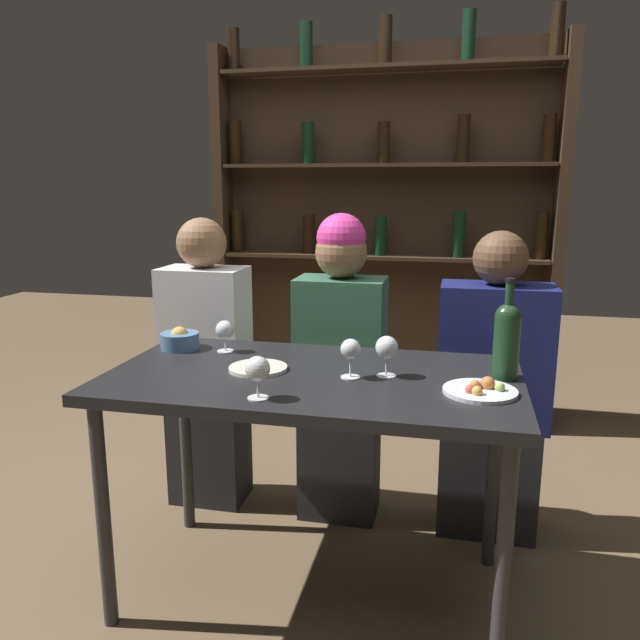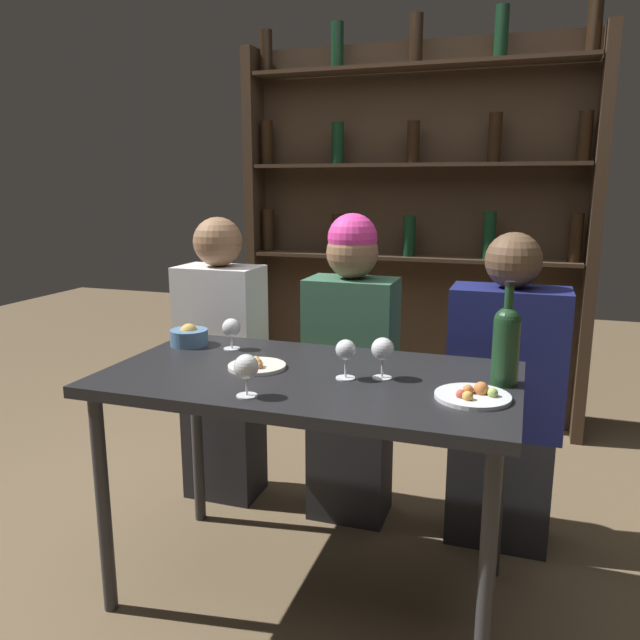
{
  "view_description": "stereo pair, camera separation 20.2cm",
  "coord_description": "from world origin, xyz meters",
  "px_view_note": "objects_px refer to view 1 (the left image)",
  "views": [
    {
      "loc": [
        0.44,
        -1.82,
        1.36
      ],
      "look_at": [
        0.0,
        0.11,
        0.92
      ],
      "focal_mm": 35.0,
      "sensor_mm": 36.0,
      "label": 1
    },
    {
      "loc": [
        0.63,
        -1.77,
        1.36
      ],
      "look_at": [
        0.0,
        0.11,
        0.92
      ],
      "focal_mm": 35.0,
      "sensor_mm": 36.0,
      "label": 2
    }
  ],
  "objects_px": {
    "seated_person_left": "(207,370)",
    "seated_person_right": "(492,397)",
    "food_plate_1": "(481,390)",
    "wine_glass_1": "(351,351)",
    "wine_bottle": "(507,337)",
    "snack_bowl": "(180,340)",
    "wine_glass_2": "(225,331)",
    "seated_person_center": "(340,372)",
    "wine_glass_3": "(387,348)",
    "wine_glass_0": "(258,370)",
    "food_plate_0": "(258,367)"
  },
  "relations": [
    {
      "from": "seated_person_left",
      "to": "seated_person_right",
      "type": "height_order",
      "value": "seated_person_left"
    },
    {
      "from": "food_plate_1",
      "to": "wine_glass_1",
      "type": "bearing_deg",
      "value": 170.96
    },
    {
      "from": "wine_bottle",
      "to": "seated_person_right",
      "type": "height_order",
      "value": "seated_person_right"
    },
    {
      "from": "snack_bowl",
      "to": "seated_person_left",
      "type": "distance_m",
      "value": 0.41
    },
    {
      "from": "wine_glass_2",
      "to": "seated_person_right",
      "type": "xyz_separation_m",
      "value": [
        0.94,
        0.35,
        -0.29
      ]
    },
    {
      "from": "wine_glass_1",
      "to": "seated_person_right",
      "type": "height_order",
      "value": "seated_person_right"
    },
    {
      "from": "wine_glass_2",
      "to": "seated_person_center",
      "type": "xyz_separation_m",
      "value": [
        0.35,
        0.35,
        -0.23
      ]
    },
    {
      "from": "wine_glass_2",
      "to": "seated_person_center",
      "type": "distance_m",
      "value": 0.54
    },
    {
      "from": "seated_person_left",
      "to": "snack_bowl",
      "type": "bearing_deg",
      "value": -81.79
    },
    {
      "from": "food_plate_1",
      "to": "seated_person_center",
      "type": "bearing_deg",
      "value": 130.58
    },
    {
      "from": "wine_glass_2",
      "to": "seated_person_left",
      "type": "distance_m",
      "value": 0.49
    },
    {
      "from": "wine_glass_3",
      "to": "seated_person_left",
      "type": "relative_size",
      "value": 0.11
    },
    {
      "from": "wine_glass_0",
      "to": "snack_bowl",
      "type": "height_order",
      "value": "wine_glass_0"
    },
    {
      "from": "wine_glass_0",
      "to": "seated_person_left",
      "type": "distance_m",
      "value": 0.97
    },
    {
      "from": "wine_glass_0",
      "to": "seated_person_right",
      "type": "distance_m",
      "value": 1.08
    },
    {
      "from": "wine_glass_3",
      "to": "food_plate_0",
      "type": "height_order",
      "value": "wine_glass_3"
    },
    {
      "from": "wine_bottle",
      "to": "seated_person_center",
      "type": "distance_m",
      "value": 0.8
    },
    {
      "from": "wine_glass_2",
      "to": "wine_glass_0",
      "type": "bearing_deg",
      "value": -58.95
    },
    {
      "from": "food_plate_1",
      "to": "seated_person_center",
      "type": "distance_m",
      "value": 0.82
    },
    {
      "from": "seated_person_left",
      "to": "seated_person_center",
      "type": "relative_size",
      "value": 0.98
    },
    {
      "from": "wine_glass_1",
      "to": "food_plate_0",
      "type": "bearing_deg",
      "value": 177.63
    },
    {
      "from": "wine_glass_3",
      "to": "wine_glass_1",
      "type": "bearing_deg",
      "value": -160.3
    },
    {
      "from": "wine_glass_3",
      "to": "seated_person_right",
      "type": "height_order",
      "value": "seated_person_right"
    },
    {
      "from": "snack_bowl",
      "to": "wine_glass_1",
      "type": "bearing_deg",
      "value": -17.31
    },
    {
      "from": "seated_person_right",
      "to": "wine_glass_1",
      "type": "bearing_deg",
      "value": -129.7
    },
    {
      "from": "wine_glass_0",
      "to": "wine_glass_1",
      "type": "bearing_deg",
      "value": 48.4
    },
    {
      "from": "seated_person_left",
      "to": "seated_person_right",
      "type": "relative_size",
      "value": 1.03
    },
    {
      "from": "wine_glass_2",
      "to": "seated_person_left",
      "type": "relative_size",
      "value": 0.09
    },
    {
      "from": "wine_glass_1",
      "to": "food_plate_1",
      "type": "xyz_separation_m",
      "value": [
        0.39,
        -0.06,
        -0.08
      ]
    },
    {
      "from": "wine_glass_2",
      "to": "seated_person_left",
      "type": "bearing_deg",
      "value": 122.96
    },
    {
      "from": "wine_glass_3",
      "to": "food_plate_0",
      "type": "bearing_deg",
      "value": -176.44
    },
    {
      "from": "wine_glass_0",
      "to": "snack_bowl",
      "type": "relative_size",
      "value": 0.88
    },
    {
      "from": "wine_glass_0",
      "to": "seated_person_center",
      "type": "xyz_separation_m",
      "value": [
        0.08,
        0.79,
        -0.24
      ]
    },
    {
      "from": "wine_glass_0",
      "to": "wine_glass_3",
      "type": "relative_size",
      "value": 0.95
    },
    {
      "from": "wine_bottle",
      "to": "wine_glass_3",
      "type": "height_order",
      "value": "wine_bottle"
    },
    {
      "from": "wine_glass_0",
      "to": "wine_bottle",
      "type": "bearing_deg",
      "value": 26.62
    },
    {
      "from": "food_plate_1",
      "to": "seated_person_left",
      "type": "height_order",
      "value": "seated_person_left"
    },
    {
      "from": "wine_glass_2",
      "to": "seated_person_right",
      "type": "height_order",
      "value": "seated_person_right"
    },
    {
      "from": "wine_bottle",
      "to": "snack_bowl",
      "type": "height_order",
      "value": "wine_bottle"
    },
    {
      "from": "wine_glass_2",
      "to": "seated_person_center",
      "type": "bearing_deg",
      "value": 44.8
    },
    {
      "from": "wine_glass_2",
      "to": "food_plate_0",
      "type": "height_order",
      "value": "wine_glass_2"
    },
    {
      "from": "wine_glass_3",
      "to": "wine_glass_0",
      "type": "bearing_deg",
      "value": -138.83
    },
    {
      "from": "wine_glass_1",
      "to": "wine_glass_2",
      "type": "bearing_deg",
      "value": 157.35
    },
    {
      "from": "food_plate_0",
      "to": "seated_person_center",
      "type": "bearing_deg",
      "value": 72.83
    },
    {
      "from": "food_plate_1",
      "to": "seated_person_center",
      "type": "height_order",
      "value": "seated_person_center"
    },
    {
      "from": "wine_bottle",
      "to": "wine_glass_2",
      "type": "relative_size",
      "value": 2.74
    },
    {
      "from": "food_plate_0",
      "to": "snack_bowl",
      "type": "distance_m",
      "value": 0.41
    },
    {
      "from": "wine_bottle",
      "to": "food_plate_1",
      "type": "xyz_separation_m",
      "value": [
        -0.07,
        -0.16,
        -0.12
      ]
    },
    {
      "from": "seated_person_left",
      "to": "wine_glass_0",
      "type": "bearing_deg",
      "value": -58.11
    },
    {
      "from": "seated_person_left",
      "to": "wine_glass_2",
      "type": "bearing_deg",
      "value": -57.04
    }
  ]
}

